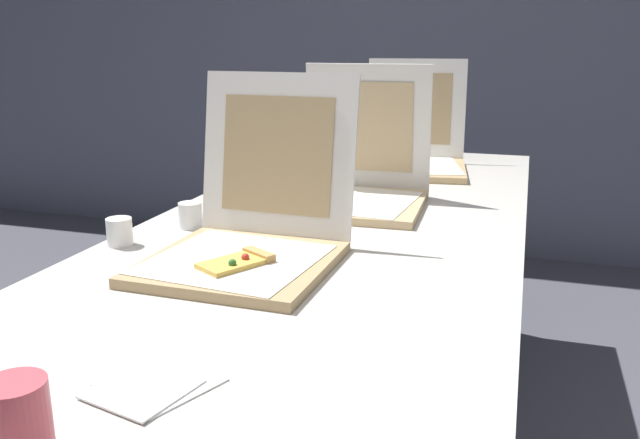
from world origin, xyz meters
The scene contains 11 objects.
wall_back centered at (0.00, 2.86, 1.30)m, with size 10.00×0.10×2.60m, color slate.
table centered at (0.00, 0.66, 0.70)m, with size 0.95×2.38×0.74m.
pizza_box_front centered at (-0.09, 0.31, 0.80)m, with size 0.38×0.44×0.39m.
pizza_box_middle centered at (0.01, 0.87, 0.80)m, with size 0.38×0.39×0.39m.
pizza_box_back centered at (0.07, 1.43, 0.80)m, with size 0.43×0.49×0.38m.
cup_white_mid centered at (-0.30, 0.74, 0.78)m, with size 0.06×0.06×0.06m, color white.
cup_white_far centered at (-0.20, 1.06, 0.78)m, with size 0.06×0.06×0.06m, color white.
cup_white_near_center centered at (-0.33, 0.51, 0.78)m, with size 0.06×0.06×0.06m, color white.
cup_white_near_left centered at (-0.42, 0.33, 0.78)m, with size 0.06×0.06×0.06m, color white.
cup_printed_front centered at (-0.05, -0.40, 0.79)m, with size 0.07×0.07×0.10m, color #D14C56.
napkin_pile centered at (-0.01, -0.21, 0.75)m, with size 0.18×0.19×0.01m.
Camera 1 is at (0.46, -0.91, 1.21)m, focal length 36.91 mm.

